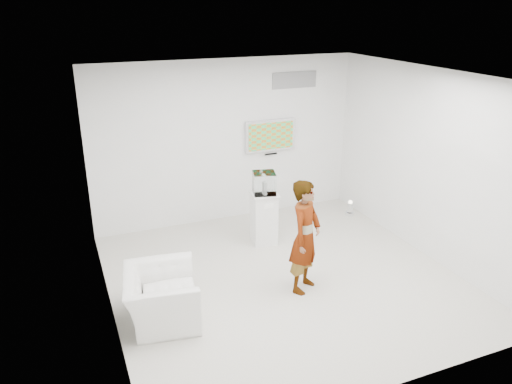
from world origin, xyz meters
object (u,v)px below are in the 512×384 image
pedestal (264,218)px  floor_uplight (350,208)px  tv (270,135)px  person (305,237)px  armchair (161,297)px

pedestal → floor_uplight: bearing=12.2°
tv → person: size_ratio=0.60×
person → armchair: person is taller
person → armchair: bearing=140.4°
person → armchair: (-2.06, 0.02, -0.49)m
armchair → floor_uplight: bearing=-54.9°
armchair → pedestal: bearing=-44.2°
armchair → pedestal: 2.64m
pedestal → tv: bearing=62.0°
person → floor_uplight: 2.99m
tv → floor_uplight: 2.12m
tv → person: (-0.70, -2.80, -0.72)m
pedestal → floor_uplight: size_ratio=3.17×
tv → armchair: 4.10m
person → pedestal: bearing=49.0°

